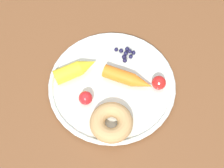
# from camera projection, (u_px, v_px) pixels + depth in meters

# --- Properties ---
(ground_plane) EXTENTS (6.00, 6.00, 0.00)m
(ground_plane) POSITION_uv_depth(u_px,v_px,m) (109.00, 163.00, 1.44)
(ground_plane) COLOR #3C2F3F
(dining_table) EXTENTS (1.13, 0.82, 0.75)m
(dining_table) POSITION_uv_depth(u_px,v_px,m) (107.00, 103.00, 0.86)
(dining_table) COLOR brown
(dining_table) RESTS_ON ground_plane
(plate) EXTENTS (0.32, 0.32, 0.02)m
(plate) POSITION_uv_depth(u_px,v_px,m) (112.00, 85.00, 0.77)
(plate) COLOR silver
(plate) RESTS_ON dining_table
(carrot_orange) EXTENTS (0.03, 0.13, 0.03)m
(carrot_orange) POSITION_uv_depth(u_px,v_px,m) (128.00, 78.00, 0.76)
(carrot_orange) COLOR orange
(carrot_orange) RESTS_ON plate
(carrot_yellow) EXTENTS (0.11, 0.10, 0.04)m
(carrot_yellow) POSITION_uv_depth(u_px,v_px,m) (76.00, 70.00, 0.77)
(carrot_yellow) COLOR yellow
(carrot_yellow) RESTS_ON plate
(donut) EXTENTS (0.12, 0.12, 0.04)m
(donut) POSITION_uv_depth(u_px,v_px,m) (111.00, 122.00, 0.70)
(donut) COLOR tan
(donut) RESTS_ON plate
(blueberry_pile) EXTENTS (0.05, 0.06, 0.02)m
(blueberry_pile) POSITION_uv_depth(u_px,v_px,m) (126.00, 54.00, 0.80)
(blueberry_pile) COLOR #191638
(blueberry_pile) RESTS_ON plate
(tomato_near) EXTENTS (0.03, 0.03, 0.03)m
(tomato_near) POSITION_uv_depth(u_px,v_px,m) (86.00, 98.00, 0.73)
(tomato_near) COLOR red
(tomato_near) RESTS_ON plate
(tomato_mid) EXTENTS (0.03, 0.03, 0.03)m
(tomato_mid) POSITION_uv_depth(u_px,v_px,m) (159.00, 83.00, 0.75)
(tomato_mid) COLOR red
(tomato_mid) RESTS_ON plate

